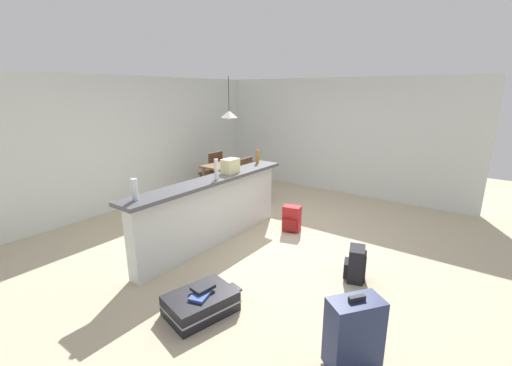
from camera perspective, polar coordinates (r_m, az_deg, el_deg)
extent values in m
cube|color=#BCAD8E|center=(5.42, 1.38, -9.24)|extent=(13.00, 13.00, 0.05)
cube|color=silver|center=(7.19, -19.07, 6.68)|extent=(6.60, 0.10, 2.50)
cube|color=silver|center=(7.82, 12.58, 7.78)|extent=(0.10, 6.00, 2.50)
cube|color=silver|center=(5.06, -7.22, -5.05)|extent=(2.80, 0.20, 0.96)
cube|color=#4C4C51|center=(4.91, -7.42, 0.49)|extent=(2.96, 0.40, 0.05)
cylinder|color=silver|center=(4.11, -19.82, -1.04)|extent=(0.07, 0.07, 0.25)
cylinder|color=silver|center=(4.79, -6.72, 2.30)|extent=(0.06, 0.06, 0.30)
cylinder|color=#9E661E|center=(5.85, 0.23, 4.46)|extent=(0.06, 0.06, 0.23)
cube|color=beige|center=(5.18, -4.36, 2.90)|extent=(0.26, 0.18, 0.22)
cube|color=brown|center=(7.14, -4.17, 3.10)|extent=(1.10, 0.80, 0.04)
cylinder|color=brown|center=(6.66, -4.60, -1.11)|extent=(0.06, 0.06, 0.70)
cylinder|color=brown|center=(7.40, 0.35, 0.63)|extent=(0.06, 0.06, 0.70)
cylinder|color=brown|center=(7.11, -8.76, -0.18)|extent=(0.06, 0.06, 0.70)
cylinder|color=brown|center=(7.80, -3.70, 1.38)|extent=(0.06, 0.06, 0.70)
cube|color=#4C331E|center=(6.78, -0.36, -0.06)|extent=(0.43, 0.43, 0.04)
cube|color=#4C331E|center=(6.81, -1.64, 2.26)|extent=(0.40, 0.07, 0.48)
cylinder|color=#4C331E|center=(6.63, 0.07, -2.45)|extent=(0.04, 0.04, 0.41)
cylinder|color=#4C331E|center=(6.89, 1.48, -1.75)|extent=(0.04, 0.04, 0.41)
cylinder|color=#4C331E|center=(6.79, -2.22, -2.01)|extent=(0.04, 0.04, 0.41)
cylinder|color=#4C331E|center=(7.05, -0.76, -1.35)|extent=(0.04, 0.04, 0.41)
cube|color=#4C331E|center=(7.67, -7.69, 1.63)|extent=(0.42, 0.42, 0.04)
cube|color=#4C331E|center=(7.48, -6.81, 3.36)|extent=(0.40, 0.06, 0.48)
cylinder|color=#4C331E|center=(7.94, -7.59, 0.44)|extent=(0.04, 0.04, 0.41)
cylinder|color=#4C331E|center=(7.73, -9.31, -0.04)|extent=(0.04, 0.04, 0.41)
cylinder|color=#4C331E|center=(7.72, -5.95, 0.05)|extent=(0.04, 0.04, 0.41)
cylinder|color=#4C331E|center=(7.50, -7.67, -0.45)|extent=(0.04, 0.04, 0.41)
cylinder|color=black|center=(6.90, -4.64, 14.73)|extent=(0.01, 0.01, 0.68)
cone|color=white|center=(6.92, -4.56, 11.51)|extent=(0.34, 0.34, 0.14)
sphere|color=white|center=(6.92, -4.55, 10.85)|extent=(0.07, 0.07, 0.07)
cube|color=black|center=(3.75, -9.34, -19.39)|extent=(0.77, 0.62, 0.22)
cube|color=gray|center=(3.75, -9.34, -19.39)|extent=(0.79, 0.64, 0.02)
cube|color=#2D2D33|center=(3.93, -3.99, -17.36)|extent=(0.18, 0.21, 0.02)
cube|color=red|center=(5.59, 6.05, -5.96)|extent=(0.24, 0.31, 0.42)
cube|color=maroon|center=(5.52, 5.70, -7.06)|extent=(0.11, 0.23, 0.19)
cube|color=black|center=(5.70, 5.66, -5.72)|extent=(0.03, 0.04, 0.36)
cube|color=black|center=(5.67, 7.02, -5.90)|extent=(0.03, 0.04, 0.36)
cube|color=black|center=(4.36, 16.56, -12.95)|extent=(0.32, 0.26, 0.42)
cube|color=black|center=(4.40, 15.01, -13.67)|extent=(0.23, 0.13, 0.19)
cube|color=black|center=(4.44, 17.88, -12.87)|extent=(0.04, 0.03, 0.36)
cube|color=black|center=(4.31, 17.87, -13.73)|extent=(0.04, 0.03, 0.36)
cube|color=#1E284C|center=(3.11, 16.19, -23.10)|extent=(0.50, 0.46, 0.60)
cylinder|color=black|center=(3.39, 18.79, -26.17)|extent=(0.07, 0.06, 0.06)
cube|color=#232328|center=(2.92, 16.68, -18.15)|extent=(0.14, 0.12, 0.04)
cube|color=#334C99|center=(3.63, -9.39, -18.24)|extent=(0.26, 0.22, 0.03)
cube|color=black|center=(3.69, -8.94, -17.00)|extent=(0.24, 0.19, 0.04)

